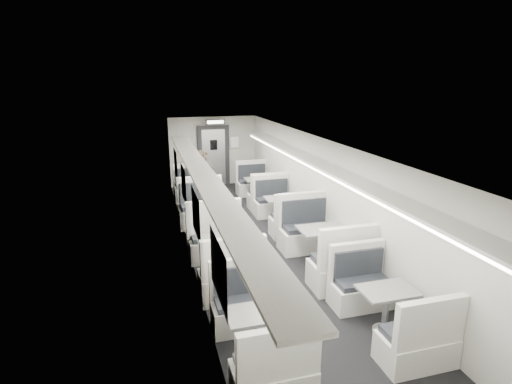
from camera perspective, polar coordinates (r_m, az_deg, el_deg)
room at (r=8.37m, az=0.74°, el=-1.16°), size 3.24×12.24×2.64m
booth_left_a at (r=11.79m, az=-8.83°, el=-0.44°), size 1.03×2.09×1.12m
booth_left_b at (r=9.51m, az=-7.07°, el=-4.13°), size 1.15×2.34×1.25m
booth_left_c at (r=7.72m, az=-4.82°, el=-9.15°), size 1.10×2.22×1.19m
booth_left_d at (r=5.68m, az=0.10°, el=-19.65°), size 0.97×1.98×1.06m
booth_right_a at (r=12.27m, az=0.42°, el=0.36°), size 1.01×2.05×1.10m
booth_right_b at (r=10.31m, az=3.69°, el=-2.70°), size 1.03×2.08×1.12m
booth_right_c at (r=8.15m, az=9.46°, el=-7.75°), size 1.15×2.34×1.25m
booth_right_d at (r=6.46m, az=18.03°, el=-15.73°), size 0.98×1.99×1.06m
passenger at (r=11.29m, az=-7.41°, el=1.52°), size 0.75×0.63×1.75m
window_a at (r=11.35m, az=-11.38°, el=3.87°), size 0.02×1.18×0.84m
window_b at (r=9.21m, az=-10.30°, el=1.14°), size 0.02×1.18×0.84m
window_c at (r=7.11m, az=-8.57°, el=-3.22°), size 0.02×1.18×0.84m
window_d at (r=5.10m, az=-5.38°, el=-11.09°), size 0.02×1.18×0.84m
luggage_rack_left at (r=7.65m, az=-7.59°, el=2.61°), size 0.46×10.40×0.09m
luggage_rack_right at (r=8.35m, az=9.59°, el=3.65°), size 0.46×10.40×0.09m
vestibule_door at (r=14.05m, az=-6.06°, el=5.09°), size 1.10×0.13×2.10m
exit_sign at (r=13.39m, az=-5.86°, el=9.94°), size 0.62×0.12×0.16m
wall_notice at (r=14.10m, az=-3.08°, el=7.10°), size 0.32×0.02×0.40m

